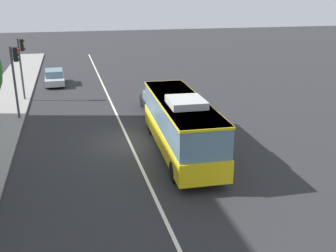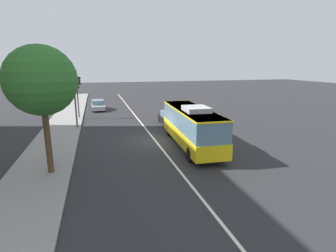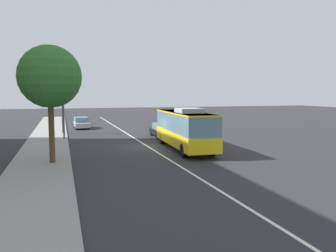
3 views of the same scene
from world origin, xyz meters
name	(u,v)px [view 1 (image 1 of 3)]	position (x,y,z in m)	size (l,w,h in m)	color
ground_plane	(129,142)	(0.00, 0.00, 0.00)	(160.00, 160.00, 0.00)	#28282B
lane_centre_line	(129,142)	(0.00, 0.00, 0.01)	(76.00, 0.16, 0.01)	silver
transit_bus	(180,122)	(-2.37, -2.53, 1.81)	(10.12, 3.03, 3.46)	yellow
sedan_black	(156,102)	(5.91, -3.03, 0.72)	(4.56, 1.95, 1.46)	black
sedan_silver	(54,77)	(17.70, 4.64, 0.72)	(4.56, 1.94, 1.46)	#B7BABF
traffic_light_near_corner	(15,70)	(6.40, 6.77, 3.56)	(0.32, 0.62, 5.20)	#47474C
traffic_light_mid_block	(22,59)	(11.91, 6.87, 3.56)	(0.34, 0.62, 5.20)	#47474C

